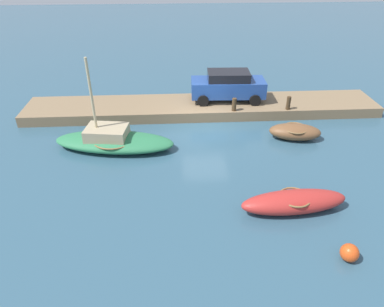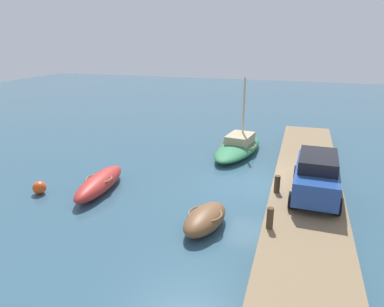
# 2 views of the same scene
# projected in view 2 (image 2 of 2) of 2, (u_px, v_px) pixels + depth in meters

# --- Properties ---
(ground_plane) EXTENTS (84.00, 84.00, 0.00)m
(ground_plane) POSITION_uv_depth(u_px,v_px,m) (257.00, 187.00, 16.57)
(ground_plane) COLOR #33566B
(dock_platform) EXTENTS (20.14, 2.89, 0.58)m
(dock_platform) POSITION_uv_depth(u_px,v_px,m) (306.00, 186.00, 15.87)
(dock_platform) COLOR #846B4C
(dock_platform) RESTS_ON ground_plane
(dinghy_brown) EXTENTS (2.72, 1.62, 0.78)m
(dinghy_brown) POSITION_uv_depth(u_px,v_px,m) (205.00, 219.00, 12.86)
(dinghy_brown) COLOR brown
(dinghy_brown) RESTS_ON ground_plane
(sailboat_green) EXTENTS (5.97, 2.81, 4.42)m
(sailboat_green) POSITION_uv_depth(u_px,v_px,m) (238.00, 146.00, 21.11)
(sailboat_green) COLOR #2D7A4C
(sailboat_green) RESTS_ON ground_plane
(rowboat_red) EXTENTS (4.07, 1.41, 0.80)m
(rowboat_red) POSITION_uv_depth(u_px,v_px,m) (100.00, 183.00, 15.96)
(rowboat_red) COLOR #B72D28
(rowboat_red) RESTS_ON ground_plane
(mooring_post_west) EXTENTS (0.23, 0.23, 0.74)m
(mooring_post_west) POSITION_uv_depth(u_px,v_px,m) (270.00, 218.00, 11.78)
(mooring_post_west) COLOR #47331E
(mooring_post_west) RESTS_ON dock_platform
(mooring_post_mid_west) EXTENTS (0.24, 0.24, 0.72)m
(mooring_post_mid_west) POSITION_uv_depth(u_px,v_px,m) (277.00, 184.00, 14.52)
(mooring_post_mid_west) COLOR #47331E
(mooring_post_mid_west) RESTS_ON dock_platform
(parked_car) EXTENTS (4.25, 1.96, 1.72)m
(parked_car) POSITION_uv_depth(u_px,v_px,m) (317.00, 174.00, 14.07)
(parked_car) COLOR #234793
(parked_car) RESTS_ON dock_platform
(marker_buoy) EXTENTS (0.58, 0.58, 0.58)m
(marker_buoy) POSITION_uv_depth(u_px,v_px,m) (39.00, 188.00, 15.74)
(marker_buoy) COLOR #E54C19
(marker_buoy) RESTS_ON ground_plane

